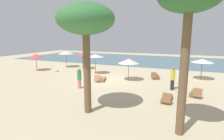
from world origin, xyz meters
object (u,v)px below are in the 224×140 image
object	(u,v)px
umbrella_4	(36,56)
lounger_1	(195,93)
lounger_2	(167,99)
umbrella_2	(202,61)
person_1	(79,78)
umbrella_3	(95,56)
dog	(57,70)
palm_1	(189,2)
palm_3	(86,21)
lounger_3	(102,79)
umbrella_5	(66,53)
umbrella_1	(82,54)
umbrella_0	(129,61)
person_0	(173,78)
lounger_0	(156,77)

from	to	relation	value
umbrella_4	lounger_1	distance (m)	19.01
umbrella_4	lounger_2	size ratio (longest dim) A/B	1.31
umbrella_2	person_1	xyz separation A→B (m)	(-9.77, -7.56, -1.06)
umbrella_3	person_1	distance (m)	6.17
umbrella_3	dog	bearing A→B (deg)	-171.30
lounger_1	dog	distance (m)	16.12
palm_1	palm_3	xyz separation A→B (m)	(-5.10, 0.45, -0.58)
lounger_1	dog	size ratio (longest dim) A/B	2.67
lounger_3	umbrella_3	bearing A→B (deg)	127.93
umbrella_5	lounger_1	world-z (taller)	umbrella_5
umbrella_4	lounger_1	bearing A→B (deg)	-8.97
umbrella_1	umbrella_5	distance (m)	2.92
lounger_2	palm_1	xyz separation A→B (m)	(1.01, -4.13, 5.61)
umbrella_5	lounger_1	bearing A→B (deg)	-21.48
umbrella_3	palm_3	size ratio (longest dim) A/B	0.38
lounger_3	palm_3	bearing A→B (deg)	-69.80
palm_3	umbrella_4	bearing A→B (deg)	145.78
umbrella_0	person_1	distance (m)	5.34
umbrella_1	lounger_3	bearing A→B (deg)	-43.23
umbrella_0	umbrella_3	xyz separation A→B (m)	(-4.57, 1.54, 0.20)
umbrella_0	umbrella_4	world-z (taller)	umbrella_0
person_0	lounger_0	bearing A→B (deg)	117.64
umbrella_0	umbrella_5	distance (m)	11.33
umbrella_0	person_1	bearing A→B (deg)	-125.09
umbrella_0	person_0	size ratio (longest dim) A/B	1.13
umbrella_3	person_1	xyz separation A→B (m)	(1.57, -5.83, -1.28)
lounger_3	dog	distance (m)	7.54
lounger_0	person_0	size ratio (longest dim) A/B	0.87
lounger_1	palm_1	size ratio (longest dim) A/B	0.26
lounger_1	lounger_3	xyz separation A→B (m)	(-8.51, 1.29, -0.01)
umbrella_3	lounger_2	world-z (taller)	umbrella_3
umbrella_5	lounger_2	world-z (taller)	umbrella_5
umbrella_2	lounger_0	bearing A→B (deg)	-164.14
lounger_3	palm_3	size ratio (longest dim) A/B	0.29
lounger_0	person_1	xyz separation A→B (m)	(-5.42, -6.32, 0.73)
umbrella_3	lounger_1	xyz separation A→B (m)	(10.68, -4.08, -2.00)
umbrella_2	lounger_3	xyz separation A→B (m)	(-9.17, -4.52, -1.79)
umbrella_2	umbrella_5	world-z (taller)	umbrella_5
umbrella_0	umbrella_1	distance (m)	8.54
umbrella_3	umbrella_5	world-z (taller)	umbrella_3
lounger_2	person_0	distance (m)	3.05
person_0	palm_3	size ratio (longest dim) A/B	0.32
palm_3	dog	size ratio (longest dim) A/B	9.57
umbrella_5	umbrella_2	bearing A→B (deg)	-2.50
umbrella_0	person_0	xyz separation A→B (m)	(4.35, -1.66, -0.98)
umbrella_1	lounger_1	world-z (taller)	umbrella_1
person_1	dog	xyz separation A→B (m)	(-6.66, 5.05, -0.73)
palm_1	umbrella_0	bearing A→B (deg)	121.19
lounger_0	lounger_3	world-z (taller)	lounger_0
umbrella_5	lounger_0	bearing A→B (deg)	-8.72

